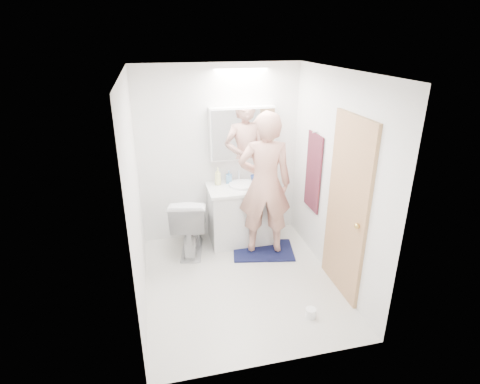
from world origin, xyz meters
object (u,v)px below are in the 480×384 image
object	(u,v)px
vanity_cabinet	(243,215)
medicine_cabinet	(242,133)
toilet_paper_roll	(311,313)
soap_bottle_b	(229,177)
toothbrush_cup	(254,178)
person	(265,184)
toilet	(190,223)
soap_bottle_a	(218,176)

from	to	relation	value
vanity_cabinet	medicine_cabinet	size ratio (longest dim) A/B	1.02
vanity_cabinet	toilet_paper_roll	bearing A→B (deg)	-79.90
toilet_paper_roll	soap_bottle_b	bearing A→B (deg)	103.52
toothbrush_cup	toilet_paper_roll	xyz separation A→B (m)	(0.11, -1.89, -0.81)
person	toilet_paper_roll	xyz separation A→B (m)	(0.11, -1.36, -0.93)
medicine_cabinet	person	distance (m)	0.80
medicine_cabinet	toothbrush_cup	size ratio (longest dim) A/B	9.47
toilet	soap_bottle_b	bearing A→B (deg)	-142.91
medicine_cabinet	toilet_paper_roll	distance (m)	2.43
vanity_cabinet	person	world-z (taller)	person
person	soap_bottle_b	size ratio (longest dim) A/B	10.52
vanity_cabinet	toilet_paper_roll	world-z (taller)	vanity_cabinet
toilet_paper_roll	soap_bottle_a	bearing A→B (deg)	108.23
medicine_cabinet	vanity_cabinet	bearing A→B (deg)	-101.61
vanity_cabinet	toothbrush_cup	xyz separation A→B (m)	(0.20, 0.16, 0.47)
vanity_cabinet	person	size ratio (longest dim) A/B	0.49
toilet	soap_bottle_a	size ratio (longest dim) A/B	3.45
person	toothbrush_cup	size ratio (longest dim) A/B	19.96
soap_bottle_b	toilet_paper_roll	xyz separation A→B (m)	(0.46, -1.91, -0.86)
toilet	toilet_paper_roll	bearing A→B (deg)	133.95
medicine_cabinet	soap_bottle_b	xyz separation A→B (m)	(-0.19, -0.03, -0.59)
medicine_cabinet	toilet	size ratio (longest dim) A/B	1.07
soap_bottle_b	toothbrush_cup	xyz separation A→B (m)	(0.35, -0.02, -0.04)
toilet	soap_bottle_a	distance (m)	0.73
soap_bottle_b	vanity_cabinet	bearing A→B (deg)	-50.07
person	soap_bottle_a	distance (m)	0.73
person	toothbrush_cup	xyz separation A→B (m)	(0.00, 0.53, -0.11)
soap_bottle_b	toilet	bearing A→B (deg)	-153.66
vanity_cabinet	toilet	xyz separation A→B (m)	(-0.75, -0.11, 0.02)
person	toilet_paper_roll	size ratio (longest dim) A/B	16.87
soap_bottle_a	toilet_paper_roll	world-z (taller)	soap_bottle_a
toilet_paper_roll	medicine_cabinet	bearing A→B (deg)	97.78
soap_bottle_a	toilet_paper_roll	bearing A→B (deg)	-71.77
vanity_cabinet	person	bearing A→B (deg)	-61.88
vanity_cabinet	toothbrush_cup	world-z (taller)	toothbrush_cup
vanity_cabinet	toothbrush_cup	distance (m)	0.54
vanity_cabinet	soap_bottle_b	bearing A→B (deg)	129.93
soap_bottle_a	toilet_paper_roll	distance (m)	2.17
vanity_cabinet	toilet_paper_roll	distance (m)	1.79
toilet	toilet_paper_roll	size ratio (longest dim) A/B	7.47
toilet_paper_roll	toothbrush_cup	bearing A→B (deg)	93.36
toilet	person	size ratio (longest dim) A/B	0.44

